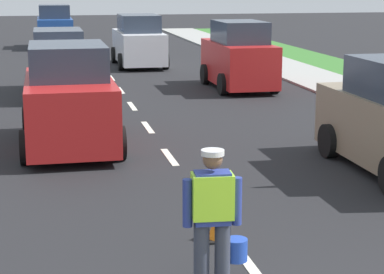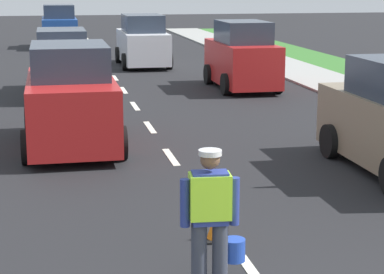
{
  "view_description": "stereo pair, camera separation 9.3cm",
  "coord_description": "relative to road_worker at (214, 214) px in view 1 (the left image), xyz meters",
  "views": [
    {
      "loc": [
        -2.41,
        -4.83,
        3.49
      ],
      "look_at": [
        -0.19,
        5.63,
        1.1
      ],
      "focal_mm": 65.73,
      "sensor_mm": 36.0,
      "label": 1
    },
    {
      "loc": [
        -2.32,
        -4.85,
        3.49
      ],
      "look_at": [
        -0.19,
        5.63,
        1.1
      ],
      "focal_mm": 65.73,
      "sensor_mm": 36.0,
      "label": 2
    }
  ],
  "objects": [
    {
      "name": "ground_plane",
      "position": [
        0.61,
        18.54,
        -0.93
      ],
      "size": [
        96.0,
        96.0,
        0.0
      ],
      "primitive_type": "plane",
      "color": "black"
    },
    {
      "name": "lane_center_line",
      "position": [
        0.61,
        22.74,
        -0.93
      ],
      "size": [
        0.14,
        46.4,
        0.01
      ],
      "color": "silver",
      "rests_on": "ground"
    },
    {
      "name": "road_worker",
      "position": [
        0.0,
        0.0,
        0.0
      ],
      "size": [
        0.77,
        0.36,
        1.67
      ],
      "color": "#383D4C",
      "rests_on": "ground"
    },
    {
      "name": "traffic_cone_near",
      "position": [
        0.45,
        1.57,
        -0.68
      ],
      "size": [
        0.36,
        0.36,
        0.51
      ],
      "color": "black",
      "rests_on": "ground"
    },
    {
      "name": "car_parked_far",
      "position": [
        4.47,
        14.87,
        0.1
      ],
      "size": [
        1.9,
        3.94,
        2.21
      ],
      "color": "red",
      "rests_on": "ground"
    },
    {
      "name": "car_oncoming_second",
      "position": [
        -1.32,
        14.8,
        0.01
      ],
      "size": [
        1.91,
        4.17,
        2.02
      ],
      "color": "silver",
      "rests_on": "ground"
    },
    {
      "name": "car_oncoming_third",
      "position": [
        -1.12,
        30.81,
        0.11
      ],
      "size": [
        2.04,
        3.85,
        2.24
      ],
      "color": "#1E4799",
      "rests_on": "ground"
    },
    {
      "name": "car_oncoming_lead",
      "position": [
        -1.3,
        7.58,
        0.09
      ],
      "size": [
        2.04,
        4.1,
        2.19
      ],
      "color": "red",
      "rests_on": "ground"
    },
    {
      "name": "car_outgoing_far",
      "position": [
        2.11,
        21.8,
        0.06
      ],
      "size": [
        2.0,
        4.36,
        2.12
      ],
      "color": "silver",
      "rests_on": "ground"
    }
  ]
}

